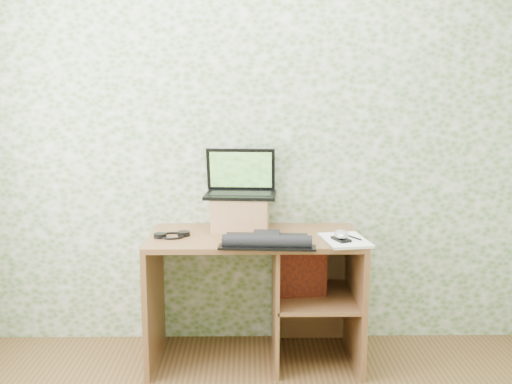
{
  "coord_description": "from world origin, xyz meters",
  "views": [
    {
      "loc": [
        -0.03,
        -1.71,
        1.54
      ],
      "look_at": [
        0.01,
        1.39,
        1.01
      ],
      "focal_mm": 40.0,
      "sensor_mm": 36.0,
      "label": 1
    }
  ],
  "objects_px": {
    "keyboard": "(267,241)",
    "notepad": "(345,240)",
    "laptop": "(241,185)",
    "riser": "(241,213)",
    "desk": "(268,278)"
  },
  "relations": [
    {
      "from": "riser",
      "to": "laptop",
      "type": "relative_size",
      "value": 0.75
    },
    {
      "from": "riser",
      "to": "keyboard",
      "type": "relative_size",
      "value": 0.64
    },
    {
      "from": "riser",
      "to": "laptop",
      "type": "bearing_deg",
      "value": 90.0
    },
    {
      "from": "laptop",
      "to": "keyboard",
      "type": "bearing_deg",
      "value": -66.35
    },
    {
      "from": "notepad",
      "to": "keyboard",
      "type": "bearing_deg",
      "value": -179.49
    },
    {
      "from": "keyboard",
      "to": "notepad",
      "type": "distance_m",
      "value": 0.43
    },
    {
      "from": "desk",
      "to": "keyboard",
      "type": "height_order",
      "value": "keyboard"
    },
    {
      "from": "keyboard",
      "to": "desk",
      "type": "bearing_deg",
      "value": 90.14
    },
    {
      "from": "desk",
      "to": "notepad",
      "type": "height_order",
      "value": "notepad"
    },
    {
      "from": "riser",
      "to": "keyboard",
      "type": "distance_m",
      "value": 0.4
    },
    {
      "from": "desk",
      "to": "laptop",
      "type": "bearing_deg",
      "value": 135.01
    },
    {
      "from": "laptop",
      "to": "notepad",
      "type": "height_order",
      "value": "laptop"
    },
    {
      "from": "keyboard",
      "to": "notepad",
      "type": "xyz_separation_m",
      "value": [
        0.43,
        0.07,
        -0.02
      ]
    },
    {
      "from": "keyboard",
      "to": "notepad",
      "type": "bearing_deg",
      "value": 12.76
    },
    {
      "from": "riser",
      "to": "notepad",
      "type": "bearing_deg",
      "value": -27.67
    }
  ]
}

